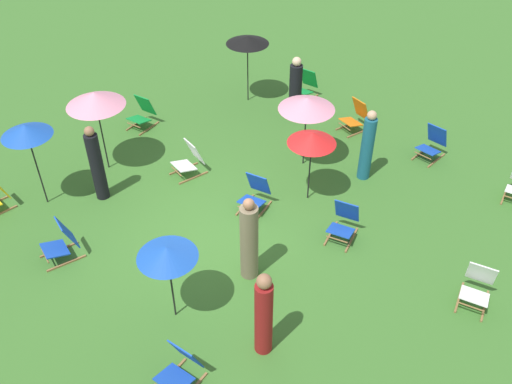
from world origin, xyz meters
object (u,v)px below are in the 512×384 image
object	(u,v)px
deckchair_6	(306,86)
umbrella_1	(307,104)
deckchair_9	(432,144)
person_1	(97,165)
deckchair_10	(477,286)
deckchair_11	(344,222)
deckchair_4	(180,368)
umbrella_4	(247,40)
deckchair_0	(356,117)
person_4	(295,89)
person_2	(367,147)
deckchair_8	(142,113)
person_3	(249,241)
deckchair_7	(189,160)
umbrella_0	(95,99)
deckchair_2	(62,242)
umbrella_2	(167,252)
deckchair_5	(255,194)
umbrella_3	(312,138)
umbrella_5	(26,131)
person_0	(264,315)

from	to	relation	value
deckchair_6	umbrella_1	xyz separation A→B (m)	(1.84, -2.57, 1.24)
deckchair_9	person_1	distance (m)	7.69
deckchair_10	deckchair_11	bearing A→B (deg)	168.70
deckchair_4	umbrella_4	world-z (taller)	umbrella_4
deckchair_0	person_4	world-z (taller)	person_4
person_2	deckchair_10	bearing A→B (deg)	70.45
deckchair_8	umbrella_4	world-z (taller)	umbrella_4
deckchair_9	person_3	size ratio (longest dim) A/B	0.46
deckchair_7	deckchair_11	xyz separation A→B (m)	(3.84, 0.50, 0.00)
deckchair_8	umbrella_0	distance (m)	2.38
deckchair_6	umbrella_4	bearing A→B (deg)	-139.15
person_1	person_2	distance (m)	5.84
deckchair_2	umbrella_2	world-z (taller)	umbrella_2
umbrella_2	person_4	world-z (taller)	person_4
deckchair_2	umbrella_1	xyz separation A→B (m)	(1.65, 5.45, 1.24)
deckchair_9	umbrella_0	xyz separation A→B (m)	(-5.52, -5.28, 1.44)
deckchair_5	deckchair_9	size ratio (longest dim) A/B	1.01
deckchair_9	umbrella_2	world-z (taller)	umbrella_2
umbrella_1	deckchair_8	bearing A→B (deg)	-161.90
umbrella_3	umbrella_5	distance (m)	5.66
umbrella_0	person_0	distance (m)	6.23
person_3	deckchair_9	bearing A→B (deg)	27.17
umbrella_0	person_1	distance (m)	1.45
umbrella_5	person_3	bearing A→B (deg)	15.02
person_3	person_4	distance (m)	5.78
deckchair_7	umbrella_1	world-z (taller)	umbrella_1
umbrella_4	deckchair_0	bearing A→B (deg)	11.48
umbrella_0	deckchair_2	bearing A→B (deg)	-54.05
deckchair_7	deckchair_0	bearing A→B (deg)	78.73
deckchair_4	umbrella_3	xyz separation A→B (m)	(-1.20, 4.90, 1.18)
umbrella_3	deckchair_8	bearing A→B (deg)	-175.62
umbrella_2	deckchair_0	bearing A→B (deg)	97.22
umbrella_3	person_4	bearing A→B (deg)	132.33
umbrella_2	person_1	distance (m)	3.85
deckchair_8	person_1	world-z (taller)	person_1
deckchair_10	umbrella_4	world-z (taller)	umbrella_4
deckchair_7	person_4	distance (m)	3.61
umbrella_3	person_4	distance (m)	3.52
deckchair_10	deckchair_5	bearing A→B (deg)	173.53
deckchair_6	umbrella_1	bearing A→B (deg)	-58.28
deckchair_0	umbrella_4	size ratio (longest dim) A/B	0.46
umbrella_2	umbrella_4	size ratio (longest dim) A/B	0.87
deckchair_8	umbrella_5	distance (m)	3.77
deckchair_9	deckchair_10	world-z (taller)	same
deckchair_0	umbrella_0	size ratio (longest dim) A/B	0.44
deckchair_4	person_0	world-z (taller)	person_0
person_1	person_3	bearing A→B (deg)	79.03
deckchair_10	umbrella_2	distance (m)	5.38
umbrella_1	person_1	world-z (taller)	person_1
umbrella_0	umbrella_2	distance (m)	4.80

